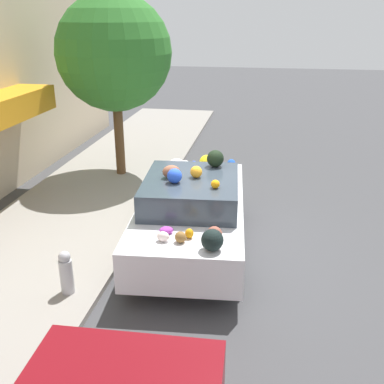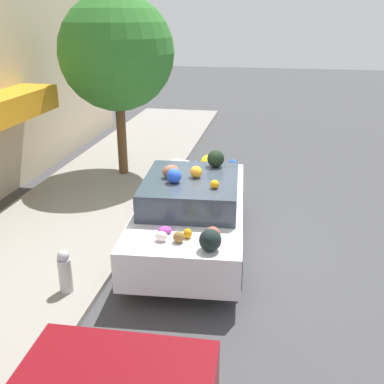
% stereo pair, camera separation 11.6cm
% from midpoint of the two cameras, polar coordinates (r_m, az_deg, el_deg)
% --- Properties ---
extents(ground_plane, '(60.00, 60.00, 0.00)m').
position_cam_midpoint_polar(ground_plane, '(8.48, -0.41, -6.82)').
color(ground_plane, '#424244').
extents(sidewalk_curb, '(24.00, 3.20, 0.10)m').
position_cam_midpoint_polar(sidewalk_curb, '(9.27, -17.14, -4.89)').
color(sidewalk_curb, gray).
rests_on(sidewalk_curb, ground).
extents(street_tree, '(2.80, 2.80, 4.47)m').
position_cam_midpoint_polar(street_tree, '(11.48, -10.17, 16.97)').
color(street_tree, brown).
rests_on(street_tree, sidewalk_curb).
extents(fire_hydrant, '(0.20, 0.20, 0.70)m').
position_cam_midpoint_polar(fire_hydrant, '(7.09, -16.15, -9.78)').
color(fire_hydrant, '#B2B2B7').
rests_on(fire_hydrant, sidewalk_curb).
extents(art_car, '(4.32, 2.14, 1.72)m').
position_cam_midpoint_polar(art_car, '(8.13, -0.38, -2.27)').
color(art_car, silver).
rests_on(art_car, ground).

